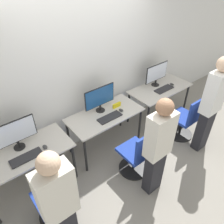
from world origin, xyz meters
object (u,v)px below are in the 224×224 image
at_px(office_chair_center, 137,155).
at_px(person_center, 158,146).
at_px(monitor_left, 15,133).
at_px(mouse_center, 121,110).
at_px(office_chair_right, 185,121).
at_px(keyboard_center, 110,117).
at_px(monitor_right, 157,74).
at_px(keyboard_left, 26,157).
at_px(person_left, 59,205).
at_px(mouse_left, 45,147).
at_px(monitor_center, 100,98).
at_px(person_right, 212,103).
at_px(keyboard_right, 164,89).
at_px(office_chair_left, 55,203).
at_px(mouse_right, 172,84).

xyz_separation_m(office_chair_center, person_center, (-0.03, -0.37, 0.51)).
distance_m(monitor_left, office_chair_center, 1.77).
xyz_separation_m(mouse_center, office_chair_right, (1.04, -0.61, -0.38)).
xyz_separation_m(keyboard_center, monitor_right, (1.37, 0.27, 0.24)).
bearing_deg(keyboard_left, person_center, -36.50).
bearing_deg(person_left, office_chair_right, 7.35).
relative_size(person_center, monitor_right, 2.83).
xyz_separation_m(monitor_left, mouse_left, (0.27, -0.23, -0.24)).
height_order(mouse_left, office_chair_right, office_chair_right).
bearing_deg(monitor_center, person_right, -42.76).
bearing_deg(office_chair_center, keyboard_left, 155.13).
bearing_deg(office_chair_right, person_left, -172.65).
bearing_deg(person_center, keyboard_right, 37.33).
bearing_deg(office_chair_left, monitor_left, 94.18).
bearing_deg(monitor_right, person_left, -156.44).
bearing_deg(mouse_left, keyboard_right, 0.16).
distance_m(keyboard_right, mouse_right, 0.26).
bearing_deg(person_center, monitor_right, 42.88).
xyz_separation_m(person_center, person_right, (1.30, 0.05, 0.09)).
bearing_deg(office_chair_right, keyboard_center, 155.99).
bearing_deg(person_center, monitor_center, 90.13).
distance_m(keyboard_left, monitor_center, 1.41).
bearing_deg(keyboard_center, office_chair_right, -24.01).
height_order(person_left, monitor_right, person_left).
bearing_deg(mouse_center, office_chair_right, -30.36).
xyz_separation_m(keyboard_left, keyboard_right, (2.74, 0.03, 0.00)).
height_order(keyboard_center, office_chair_center, office_chair_center).
distance_m(monitor_left, person_left, 1.19).
height_order(keyboard_left, person_left, person_left).
height_order(keyboard_left, keyboard_right, same).
bearing_deg(mouse_center, mouse_right, 1.43).
relative_size(office_chair_left, monitor_center, 1.57).
xyz_separation_m(monitor_center, mouse_right, (1.63, -0.20, -0.24)).
xyz_separation_m(mouse_left, person_center, (1.10, -1.03, 0.13)).
relative_size(mouse_center, person_right, 0.05).
distance_m(office_chair_center, person_center, 0.62).
bearing_deg(monitor_right, person_center, -137.12).
bearing_deg(office_chair_right, keyboard_left, 167.45).
distance_m(person_left, office_chair_center, 1.52).
bearing_deg(keyboard_left, person_right, -19.79).
height_order(monitor_left, office_chair_left, monitor_left).
height_order(office_chair_left, mouse_right, office_chair_left).
height_order(mouse_left, mouse_right, same).
bearing_deg(office_chair_center, keyboard_center, 92.76).
bearing_deg(person_right, office_chair_right, 89.78).
bearing_deg(mouse_right, office_chair_left, -168.03).
bearing_deg(keyboard_center, keyboard_left, 179.41).
relative_size(office_chair_center, keyboard_right, 2.14).
bearing_deg(mouse_center, keyboard_left, -179.48).
xyz_separation_m(office_chair_left, mouse_right, (2.94, 0.62, 0.38)).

